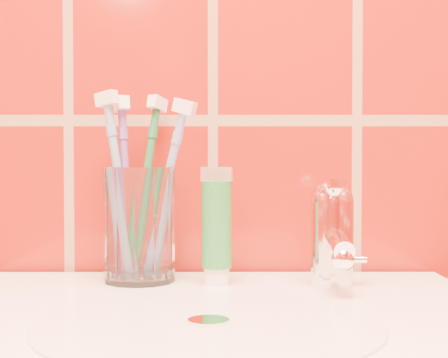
{
  "coord_description": "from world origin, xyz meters",
  "views": [
    {
      "loc": [
        0.01,
        0.33,
        0.99
      ],
      "look_at": [
        0.01,
        1.08,
        0.97
      ],
      "focal_mm": 55.0,
      "sensor_mm": 36.0,
      "label": 1
    }
  ],
  "objects": [
    {
      "name": "glass_tumbler",
      "position": [
        -0.08,
        1.12,
        0.92
      ],
      "size": [
        0.1,
        0.1,
        0.13
      ],
      "primitive_type": "cylinder",
      "rotation": [
        0.0,
        0.0,
        0.31
      ],
      "color": "white",
      "rests_on": "pedestal_sink"
    },
    {
      "name": "toothpaste_tube",
      "position": [
        0.01,
        1.1,
        0.91
      ],
      "size": [
        0.04,
        0.03,
        0.13
      ],
      "rotation": [
        0.0,
        0.0,
        -0.39
      ],
      "color": "white",
      "rests_on": "pedestal_sink"
    },
    {
      "name": "faucet",
      "position": [
        0.14,
        1.09,
        0.91
      ],
      "size": [
        0.05,
        0.11,
        0.12
      ],
      "color": "white",
      "rests_on": "pedestal_sink"
    },
    {
      "name": "toothbrush_0",
      "position": [
        -0.1,
        1.13,
        0.96
      ],
      "size": [
        0.07,
        0.1,
        0.23
      ],
      "primitive_type": null,
      "rotation": [
        0.16,
        0.0,
        -2.73
      ],
      "color": "#6D428D",
      "rests_on": "glass_tumbler"
    },
    {
      "name": "toothbrush_1",
      "position": [
        -0.06,
        1.12,
        0.95
      ],
      "size": [
        0.12,
        0.1,
        0.22
      ],
      "primitive_type": null,
      "rotation": [
        0.26,
        0.0,
        1.19
      ],
      "color": "#7999D7",
      "rests_on": "glass_tumbler"
    },
    {
      "name": "toothbrush_2",
      "position": [
        -0.08,
        1.15,
        0.96
      ],
      "size": [
        0.11,
        0.13,
        0.24
      ],
      "primitive_type": null,
      "rotation": [
        0.25,
        0.0,
        2.62
      ],
      "color": "#1B6734",
      "rests_on": "glass_tumbler"
    },
    {
      "name": "toothbrush_3",
      "position": [
        -0.11,
        1.12,
        0.96
      ],
      "size": [
        0.1,
        0.09,
        0.23
      ],
      "primitive_type": null,
      "rotation": [
        0.18,
        0.0,
        -2.06
      ],
      "color": "#6A95BD",
      "rests_on": "glass_tumbler"
    }
  ]
}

